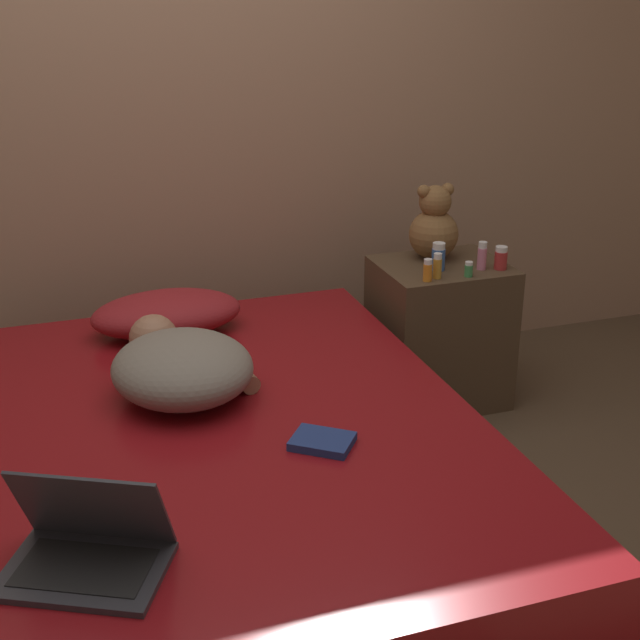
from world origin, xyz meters
TOP-DOWN VIEW (x-y plane):
  - ground_plane at (0.00, 0.00)m, footprint 12.00×12.00m
  - wall_back at (0.00, 1.28)m, footprint 8.00×0.06m
  - bed at (0.00, 0.00)m, footprint 1.46×1.99m
  - nightstand at (1.04, 0.73)m, footprint 0.50×0.42m
  - pillow at (-0.05, 0.74)m, footprint 0.54×0.32m
  - person_lying at (-0.10, 0.24)m, footprint 0.49×0.64m
  - laptop at (-0.45, -0.55)m, footprint 0.42×0.38m
  - teddy_bear at (1.03, 0.82)m, footprint 0.20×0.20m
  - bottle_amber at (0.94, 0.59)m, footprint 0.03×0.03m
  - bottle_green at (1.06, 0.57)m, footprint 0.03×0.03m
  - bottle_orange at (0.90, 0.57)m, footprint 0.03×0.03m
  - bottle_blue at (0.99, 0.68)m, footprint 0.05×0.05m
  - bottle_pink at (1.15, 0.63)m, footprint 0.04×0.04m
  - bottle_red at (1.22, 0.61)m, footprint 0.05×0.05m
  - book at (0.21, -0.21)m, footprint 0.21×0.20m

SIDE VIEW (x-z plane):
  - ground_plane at x=0.00m, z-range 0.00..0.00m
  - bed at x=0.00m, z-range 0.00..0.44m
  - nightstand at x=1.04m, z-range 0.00..0.58m
  - book at x=0.21m, z-range 0.44..0.46m
  - laptop at x=-0.45m, z-range 0.37..0.61m
  - pillow at x=-0.05m, z-range 0.44..0.59m
  - person_lying at x=-0.10m, z-range 0.44..0.63m
  - bottle_green at x=1.06m, z-range 0.58..0.64m
  - bottle_orange at x=0.90m, z-range 0.58..0.67m
  - bottle_red at x=1.22m, z-range 0.58..0.67m
  - bottle_amber at x=0.94m, z-range 0.58..0.68m
  - bottle_blue at x=0.99m, z-range 0.58..0.69m
  - bottle_pink at x=1.15m, z-range 0.58..0.69m
  - teddy_bear at x=1.03m, z-range 0.56..0.86m
  - wall_back at x=0.00m, z-range 0.00..2.60m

